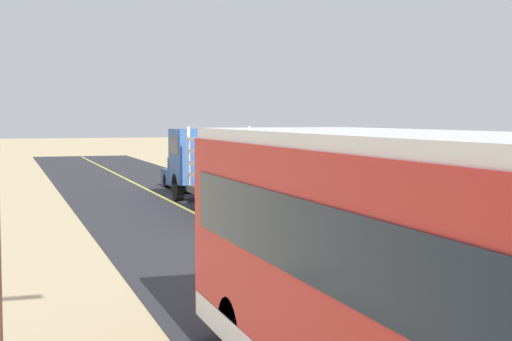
{
  "coord_description": "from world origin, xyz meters",
  "views": [
    {
      "loc": [
        -6.34,
        -7.26,
        3.38
      ],
      "look_at": [
        0.0,
        11.68,
        1.98
      ],
      "focal_mm": 53.05,
      "sensor_mm": 36.0,
      "label": 1
    }
  ],
  "objects": [
    {
      "name": "livestock_truck",
      "position": [
        1.43,
        20.45,
        1.79
      ],
      "size": [
        2.53,
        9.7,
        3.02
      ],
      "color": "#3359A5",
      "rests_on": "road_surface"
    },
    {
      "name": "bus",
      "position": [
        -2.34,
        -1.11,
        1.75
      ],
      "size": [
        2.54,
        10.0,
        3.21
      ],
      "color": "red",
      "rests_on": "road_surface"
    },
    {
      "name": "car_far",
      "position": [
        1.87,
        27.23,
        0.69
      ],
      "size": [
        1.8,
        4.4,
        1.46
      ],
      "color": "#264C8C",
      "rests_on": "road_surface"
    }
  ]
}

